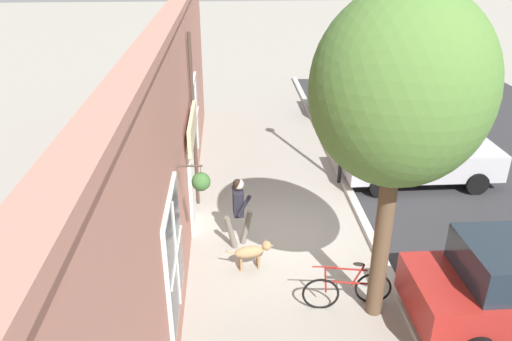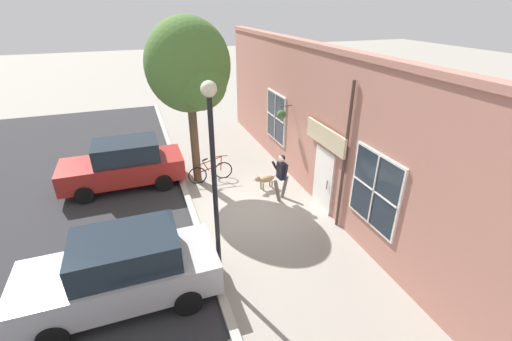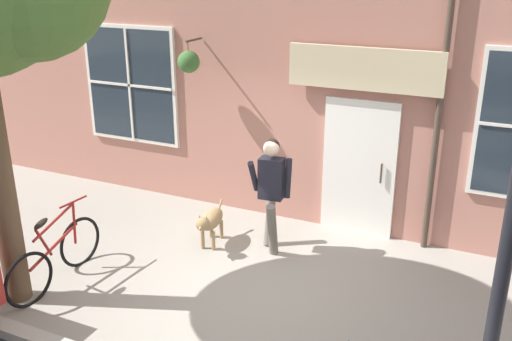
{
  "view_description": "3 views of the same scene",
  "coord_description": "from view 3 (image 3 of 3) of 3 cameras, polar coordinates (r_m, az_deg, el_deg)",
  "views": [
    {
      "loc": [
        -1.27,
        -9.78,
        6.49
      ],
      "look_at": [
        -0.61,
        1.43,
        1.12
      ],
      "focal_mm": 35.0,
      "sensor_mm": 36.0,
      "label": 1
    },
    {
      "loc": [
        3.21,
        9.3,
        6.26
      ],
      "look_at": [
        -0.23,
        -0.31,
        1.19
      ],
      "focal_mm": 24.0,
      "sensor_mm": 36.0,
      "label": 2
    },
    {
      "loc": [
        5.72,
        2.75,
        3.99
      ],
      "look_at": [
        -0.98,
        -0.35,
        1.24
      ],
      "focal_mm": 40.0,
      "sensor_mm": 36.0,
      "label": 3
    }
  ],
  "objects": [
    {
      "name": "ground_plane",
      "position": [
        7.5,
        -0.71,
        -11.72
      ],
      "size": [
        90.0,
        90.0,
        0.0
      ],
      "primitive_type": "plane",
      "color": "gray"
    },
    {
      "name": "storefront_facade",
      "position": [
        8.63,
        6.1,
        10.76
      ],
      "size": [
        0.95,
        18.0,
        5.11
      ],
      "color": "#B27566",
      "rests_on": "ground_plane"
    },
    {
      "name": "pedestrian_walking",
      "position": [
        7.98,
        1.55,
        -1.44
      ],
      "size": [
        0.66,
        0.55,
        1.69
      ],
      "color": "#6B665B",
      "rests_on": "ground_plane"
    },
    {
      "name": "dog_on_leash",
      "position": [
        8.37,
        -4.59,
        -5.02
      ],
      "size": [
        1.04,
        0.38,
        0.62
      ],
      "color": "#997A51",
      "rests_on": "ground_plane"
    },
    {
      "name": "leaning_bicycle",
      "position": [
        7.88,
        -19.37,
        -8.09
      ],
      "size": [
        1.74,
        0.22,
        1.0
      ],
      "color": "black",
      "rests_on": "ground_plane"
    }
  ]
}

